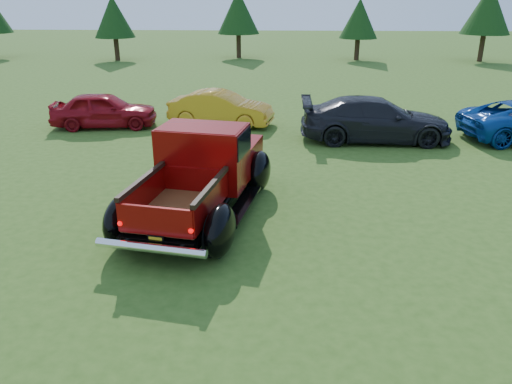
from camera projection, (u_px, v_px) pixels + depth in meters
ground at (270, 246)px, 10.24m from camera, size 120.00×120.00×0.00m
tree_west at (113, 17)px, 36.42m from camera, size 2.94×2.94×4.60m
tree_mid_left at (238, 12)px, 37.80m from camera, size 3.20×3.20×5.00m
tree_mid_right at (359, 19)px, 36.66m from camera, size 2.82×2.82×4.40m
tree_east at (488, 9)px, 35.58m from camera, size 3.46×3.46×5.40m
pickup_truck at (204, 170)px, 11.70m from camera, size 3.37×5.75×2.03m
show_car_red at (104, 110)px, 18.98m from camera, size 4.07×2.03×1.33m
show_car_yellow at (221, 108)px, 19.27m from camera, size 4.16×2.12×1.31m
show_car_grey at (375, 119)px, 17.22m from camera, size 5.17×2.15×1.49m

